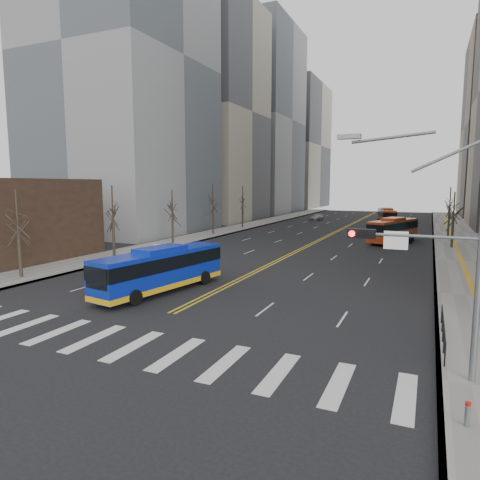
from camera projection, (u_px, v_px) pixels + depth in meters
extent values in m
plane|color=black|center=(113.00, 342.00, 20.30)|extent=(220.00, 220.00, 0.00)
cube|color=gray|center=(463.00, 243.00, 54.03)|extent=(7.00, 130.00, 0.15)
cube|color=gray|center=(222.00, 231.00, 67.72)|extent=(5.00, 130.00, 0.15)
cube|color=silver|center=(25.00, 326.00, 22.68)|extent=(0.70, 4.00, 0.01)
cube|color=silver|center=(58.00, 332.00, 21.73)|extent=(0.70, 4.00, 0.01)
cube|color=silver|center=(94.00, 338.00, 20.78)|extent=(0.70, 4.00, 0.01)
cube|color=silver|center=(133.00, 346.00, 19.82)|extent=(0.70, 4.00, 0.01)
cube|color=silver|center=(177.00, 354.00, 18.87)|extent=(0.70, 4.00, 0.01)
cube|color=silver|center=(225.00, 363.00, 17.92)|extent=(0.70, 4.00, 0.01)
cube|color=silver|center=(278.00, 373.00, 16.97)|extent=(0.70, 4.00, 0.01)
cube|color=silver|center=(338.00, 384.00, 16.02)|extent=(0.70, 4.00, 0.01)
cube|color=silver|center=(406.00, 397.00, 15.07)|extent=(0.70, 4.00, 0.01)
cube|color=gold|center=(338.00, 230.00, 70.23)|extent=(0.15, 100.00, 0.01)
cube|color=gold|center=(340.00, 230.00, 70.07)|extent=(0.15, 100.00, 0.01)
cube|color=gray|center=(122.00, 63.00, 65.69)|extent=(22.00, 24.00, 52.00)
cube|color=#9E967F|center=(204.00, 115.00, 89.77)|extent=(22.00, 22.00, 44.00)
cube|color=gray|center=(256.00, 122.00, 113.58)|extent=(20.00, 26.00, 48.00)
cube|color=#9E967F|center=(294.00, 147.00, 142.69)|extent=(18.00, 30.00, 40.00)
cylinder|color=gray|center=(479.00, 280.00, 15.48)|extent=(0.24, 0.24, 8.00)
cylinder|color=gray|center=(414.00, 236.00, 16.19)|extent=(4.50, 0.12, 0.12)
cube|color=black|center=(361.00, 234.00, 16.98)|extent=(1.10, 0.28, 0.38)
cylinder|color=#FF190C|center=(352.00, 234.00, 16.97)|extent=(0.24, 0.08, 0.24)
cylinder|color=black|center=(361.00, 234.00, 16.83)|extent=(0.24, 0.08, 0.24)
cylinder|color=black|center=(370.00, 234.00, 16.69)|extent=(0.24, 0.08, 0.24)
cube|color=white|center=(396.00, 240.00, 16.48)|extent=(0.90, 0.06, 0.70)
cube|color=#999993|center=(349.00, 137.00, 16.73)|extent=(0.90, 0.35, 0.18)
cube|color=black|center=(444.00, 321.00, 19.83)|extent=(0.04, 6.00, 0.04)
cylinder|color=black|center=(445.00, 355.00, 17.18)|extent=(0.06, 0.06, 1.00)
cylinder|color=black|center=(444.00, 342.00, 18.54)|extent=(0.06, 0.06, 1.00)
cylinder|color=black|center=(443.00, 331.00, 19.90)|extent=(0.06, 0.06, 1.00)
cylinder|color=black|center=(442.00, 322.00, 21.26)|extent=(0.06, 0.06, 1.00)
cylinder|color=black|center=(442.00, 314.00, 22.62)|extent=(0.06, 0.06, 1.00)
cylinder|color=gray|center=(467.00, 416.00, 12.92)|extent=(0.16, 0.16, 0.70)
cylinder|color=#B2140F|center=(468.00, 404.00, 12.87)|extent=(0.17, 0.17, 0.10)
cylinder|color=black|center=(20.00, 256.00, 33.75)|extent=(0.28, 0.28, 3.75)
cylinder|color=black|center=(114.00, 239.00, 43.71)|extent=(0.28, 0.28, 3.90)
cylinder|color=black|center=(173.00, 230.00, 53.70)|extent=(0.28, 0.28, 3.60)
cylinder|color=black|center=(213.00, 221.00, 63.64)|extent=(0.28, 0.28, 4.00)
cylinder|color=black|center=(243.00, 217.00, 73.63)|extent=(0.28, 0.28, 3.80)
cylinder|color=black|center=(452.00, 234.00, 49.89)|extent=(0.28, 0.28, 3.50)
cylinder|color=black|center=(449.00, 224.00, 60.75)|extent=(0.28, 0.28, 3.75)
cube|color=#0B24AD|center=(161.00, 269.00, 29.70)|extent=(4.06, 10.99, 2.52)
cube|color=black|center=(161.00, 262.00, 29.63)|extent=(4.12, 11.02, 0.92)
cube|color=#0B24AD|center=(161.00, 250.00, 29.53)|extent=(2.42, 4.02, 0.40)
cube|color=#F1B10C|center=(161.00, 284.00, 29.84)|extent=(4.12, 11.02, 0.35)
cylinder|color=black|center=(111.00, 293.00, 27.63)|extent=(0.47, 1.04, 1.00)
cylinder|color=black|center=(135.00, 298.00, 26.39)|extent=(0.47, 1.04, 1.00)
cylinder|color=black|center=(182.00, 274.00, 33.30)|extent=(0.47, 1.04, 1.00)
cylinder|color=black|center=(205.00, 278.00, 32.06)|extent=(0.47, 1.04, 1.00)
cube|color=#A83511|center=(393.00, 230.00, 55.18)|extent=(5.59, 10.26, 2.58)
cube|color=black|center=(393.00, 226.00, 55.11)|extent=(5.65, 10.29, 0.94)
cube|color=#A83511|center=(394.00, 219.00, 55.00)|extent=(2.92, 3.94, 0.40)
cylinder|color=black|center=(373.00, 240.00, 53.81)|extent=(0.62, 1.04, 1.00)
cylinder|color=black|center=(390.00, 242.00, 52.24)|extent=(0.62, 1.04, 1.00)
cylinder|color=black|center=(395.00, 236.00, 58.42)|extent=(0.62, 1.04, 1.00)
cylinder|color=black|center=(412.00, 237.00, 56.85)|extent=(0.62, 1.04, 1.00)
cube|color=#A83511|center=(387.00, 216.00, 78.87)|extent=(4.18, 10.23, 2.55)
cube|color=black|center=(387.00, 214.00, 78.81)|extent=(4.24, 10.26, 0.93)
cube|color=#A83511|center=(387.00, 209.00, 78.70)|extent=(2.46, 3.78, 0.40)
cylinder|color=black|center=(382.00, 224.00, 76.17)|extent=(0.49, 1.04, 1.00)
cylinder|color=black|center=(395.00, 224.00, 75.68)|extent=(0.49, 1.04, 1.00)
cylinder|color=black|center=(378.00, 221.00, 82.35)|extent=(0.49, 1.04, 1.00)
cylinder|color=black|center=(391.00, 221.00, 81.86)|extent=(0.49, 1.04, 1.00)
imported|color=white|center=(161.00, 251.00, 44.18)|extent=(2.56, 4.20, 1.31)
imported|color=black|center=(404.00, 237.00, 55.79)|extent=(2.20, 4.17, 1.35)
imported|color=#A7A7AD|center=(317.00, 217.00, 89.33)|extent=(2.53, 4.55, 1.25)
imported|color=black|center=(397.00, 223.00, 74.97)|extent=(3.02, 5.22, 1.37)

